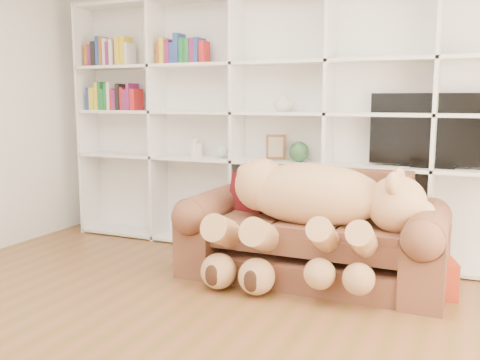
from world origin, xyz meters
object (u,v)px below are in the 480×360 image
at_px(sofa, 312,239).
at_px(teddy_bear, 310,208).
at_px(tv, 435,131).
at_px(gift_box, 430,277).

relative_size(sofa, teddy_bear, 1.25).
xyz_separation_m(sofa, tv, (0.84, 0.65, 0.84)).
relative_size(sofa, gift_box, 6.02).
bearing_deg(sofa, teddy_bear, -80.78).
height_order(teddy_bear, gift_box, teddy_bear).
xyz_separation_m(sofa, teddy_bear, (0.03, -0.17, 0.29)).
height_order(sofa, tv, tv).
relative_size(sofa, tv, 1.97).
xyz_separation_m(teddy_bear, tv, (0.81, 0.82, 0.56)).
xyz_separation_m(teddy_bear, gift_box, (0.87, 0.16, -0.47)).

